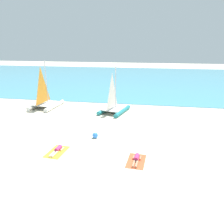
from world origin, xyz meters
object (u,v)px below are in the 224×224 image
sunbather_right (136,159)px  towel_right (136,161)px  towel_left (57,152)px  beach_ball (95,135)px  sailboat_white (45,101)px  sunbather_left (57,150)px  sailboat_teal (114,106)px

sunbather_right → towel_right: bearing=-90.0°
towel_left → sunbather_right: size_ratio=1.21×
sunbather_right → beach_ball: size_ratio=3.57×
towel_left → beach_ball: 3.38m
sailboat_white → towel_left: bearing=-55.6°
sunbather_left → sunbather_right: bearing=1.9°
sunbather_right → sailboat_teal: bearing=111.9°
sailboat_teal → beach_ball: sailboat_teal is taller
towel_right → sunbather_right: size_ratio=1.21×
sailboat_teal → beach_ball: 6.83m
towel_right → sunbather_right: (0.01, 0.07, 0.13)m
towel_left → sunbather_left: (0.01, 0.07, 0.13)m
towel_right → beach_ball: 4.56m
sunbather_left → sunbather_right: 5.45m
sailboat_white → sunbather_right: bearing=-37.8°
beach_ball → sunbather_right: bearing=-40.7°
sunbather_left → beach_ball: size_ratio=3.57×
towel_left → sunbather_right: (5.45, -0.24, 0.13)m
sunbather_left → towel_left: bearing=-90.0°
sunbather_right → beach_ball: beach_ball is taller
sunbather_left → beach_ball: 3.32m
sunbather_left → towel_right: size_ratio=0.83×
sunbather_right → sunbather_left: bearing=-178.9°
towel_right → sunbather_right: sunbather_right is taller
sunbather_right → sailboat_white: bearing=141.6°
sailboat_teal → towel_right: bearing=-57.6°
towel_right → sunbather_right: 0.14m
sunbather_left → sunbather_right: size_ratio=1.00×
sailboat_teal → towel_left: bearing=-89.0°
towel_left → towel_right: 5.45m
towel_left → towel_right: same height
sailboat_teal → sailboat_white: 8.04m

